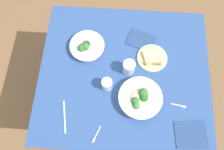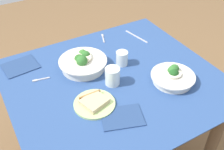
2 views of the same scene
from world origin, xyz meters
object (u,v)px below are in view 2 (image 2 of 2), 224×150
object	(u,v)px
table_knife_left	(136,37)
napkin_folded_upper	(20,66)
water_glass_center	(122,58)
napkin_folded_lower	(122,117)
fork_by_near_bowl	(103,38)
bread_side_plate	(94,103)
broccoli_bowl_far	(173,77)
fork_by_far_bowl	(40,79)
broccoli_bowl_near	(83,63)
water_glass_side	(112,76)

from	to	relation	value
table_knife_left	napkin_folded_upper	size ratio (longest dim) A/B	1.07
water_glass_center	napkin_folded_lower	world-z (taller)	water_glass_center
water_glass_center	fork_by_near_bowl	bearing A→B (deg)	-97.61
bread_side_plate	napkin_folded_upper	xyz separation A→B (m)	(0.24, -0.50, -0.01)
table_knife_left	napkin_folded_upper	distance (m)	0.78
broccoli_bowl_far	table_knife_left	distance (m)	0.50
fork_by_far_bowl	napkin_folded_upper	xyz separation A→B (m)	(0.06, -0.18, 0.00)
fork_by_near_bowl	broccoli_bowl_near	bearing A→B (deg)	154.33
fork_by_far_bowl	fork_by_near_bowl	bearing A→B (deg)	-146.47
water_glass_center	table_knife_left	size ratio (longest dim) A/B	0.41
broccoli_bowl_near	broccoli_bowl_far	bearing A→B (deg)	137.27
napkin_folded_lower	table_knife_left	bearing A→B (deg)	-128.92
napkin_folded_upper	table_knife_left	bearing A→B (deg)	175.90
broccoli_bowl_near	napkin_folded_upper	size ratio (longest dim) A/B	1.44
broccoli_bowl_far	bread_side_plate	bearing A→B (deg)	-6.01
bread_side_plate	fork_by_near_bowl	distance (m)	0.63
table_knife_left	broccoli_bowl_near	bearing A→B (deg)	-84.24
water_glass_side	fork_by_far_bowl	world-z (taller)	water_glass_side
water_glass_side	fork_by_near_bowl	distance (m)	0.48
napkin_folded_upper	broccoli_bowl_far	bearing A→B (deg)	141.83
water_glass_center	napkin_folded_upper	world-z (taller)	water_glass_center
broccoli_bowl_far	water_glass_side	distance (m)	0.33
broccoli_bowl_far	water_glass_center	size ratio (longest dim) A/B	2.83
bread_side_plate	water_glass_side	world-z (taller)	water_glass_side
bread_side_plate	table_knife_left	distance (m)	0.70
fork_by_far_bowl	napkin_folded_lower	size ratio (longest dim) A/B	0.49
broccoli_bowl_far	napkin_folded_upper	bearing A→B (deg)	-38.17
water_glass_center	broccoli_bowl_near	bearing A→B (deg)	-19.71
fork_by_near_bowl	napkin_folded_upper	bearing A→B (deg)	115.75
table_knife_left	water_glass_center	bearing A→B (deg)	-59.91
napkin_folded_lower	bread_side_plate	bearing A→B (deg)	-61.95
bread_side_plate	fork_by_near_bowl	xyz separation A→B (m)	(-0.34, -0.54, -0.01)
napkin_folded_upper	broccoli_bowl_near	bearing A→B (deg)	148.10
napkin_folded_upper	napkin_folded_lower	world-z (taller)	same
bread_side_plate	napkin_folded_upper	size ratio (longest dim) A/B	1.08
broccoli_bowl_near	napkin_folded_lower	xyz separation A→B (m)	(0.00, 0.44, -0.03)
water_glass_side	fork_by_far_bowl	xyz separation A→B (m)	(0.33, -0.22, -0.05)
fork_by_near_bowl	fork_by_far_bowl	bearing A→B (deg)	134.63
broccoli_bowl_near	fork_by_near_bowl	xyz separation A→B (m)	(-0.26, -0.24, -0.03)
water_glass_side	napkin_folded_lower	distance (m)	0.26
broccoli_bowl_far	napkin_folded_lower	xyz separation A→B (m)	(0.38, 0.09, -0.03)
napkin_folded_upper	napkin_folded_lower	bearing A→B (deg)	116.13
water_glass_center	table_knife_left	world-z (taller)	water_glass_center
bread_side_plate	water_glass_side	bearing A→B (deg)	-148.52
water_glass_center	fork_by_far_bowl	bearing A→B (deg)	-11.85
bread_side_plate	water_glass_center	bearing A→B (deg)	-142.99
broccoli_bowl_far	bread_side_plate	xyz separation A→B (m)	(0.45, -0.05, -0.02)
fork_by_near_bowl	bread_side_plate	bearing A→B (deg)	169.55
fork_by_near_bowl	table_knife_left	size ratio (longest dim) A/B	0.51
bread_side_plate	fork_by_near_bowl	world-z (taller)	bread_side_plate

